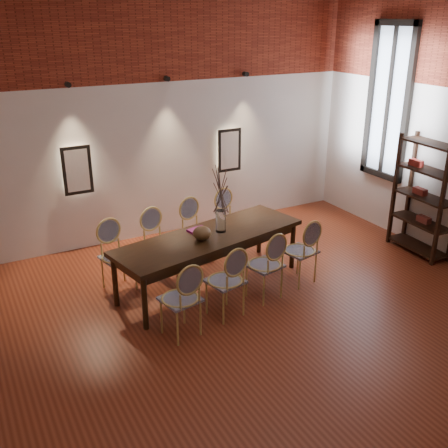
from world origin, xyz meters
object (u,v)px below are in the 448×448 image
chair_near_c (264,265)px  chair_far_c (198,232)px  vase (221,221)px  book (198,230)px  chair_near_a (180,299)px  shelving_rack (424,197)px  chair_near_b (225,281)px  dining_table (210,260)px  chair_far_a (118,257)px  bowl (202,233)px  chair_far_b (160,244)px  chair_near_d (300,251)px  chair_far_d (232,221)px

chair_near_c → chair_far_c: bearing=90.0°
chair_far_c → vase: 0.84m
chair_far_c → book: chair_far_c is taller
chair_near_a → shelving_rack: 4.24m
chair_near_b → chair_far_c: (0.36, 1.53, 0.00)m
chair_far_c → vase: vase is taller
dining_table → chair_far_a: size_ratio=2.84×
vase → bowl: size_ratio=1.25×
chair_near_b → chair_far_a: (-0.94, 1.25, 0.00)m
dining_table → chair_near_a: 1.23m
chair_near_a → bowl: (0.68, 0.82, 0.37)m
dining_table → chair_far_a: chair_far_a is taller
dining_table → chair_far_b: chair_far_b is taller
chair_near_c → dining_table: bearing=115.2°
chair_far_c → chair_near_d: bearing=115.2°
dining_table → book: book is taller
chair_far_d → chair_far_c: bearing=-0.0°
chair_far_a → chair_near_b: bearing=115.2°
chair_far_c → vase: bearing=78.5°
book → chair_far_d: bearing=37.7°
dining_table → vase: 0.56m
chair_far_b → shelving_rack: shelving_rack is taller
book → shelving_rack: size_ratio=0.14×
vase → chair_near_d: bearing=-29.3°
chair_far_d → dining_table: bearing=35.3°
chair_near_d → chair_far_a: (-2.25, 0.98, 0.00)m
chair_near_a → bowl: chair_near_a is taller
chair_far_b → chair_near_b: bearing=90.0°
bowl → book: size_ratio=0.92×
chair_near_b → chair_far_d: size_ratio=1.00×
dining_table → vase: vase is taller
chair_far_a → vase: 1.45m
chair_near_d → shelving_rack: size_ratio=0.52×
dining_table → chair_far_c: chair_far_c is taller
dining_table → chair_near_b: 0.79m
chair_far_b → book: (0.39, -0.43, 0.30)m
chair_near_d → vase: 1.16m
vase → book: (-0.26, 0.15, -0.14)m
chair_far_d → bowl: chair_far_d is taller
chair_near_c → bowl: chair_near_c is taller
bowl → book: bearing=74.7°
book → chair_far_b: bearing=132.3°
chair_near_b → chair_far_d: (1.02, 1.66, 0.00)m
chair_near_c → chair_far_d: same height
chair_near_c → chair_far_b: 1.57m
chair_far_d → book: bearing=25.9°
chair_far_c → bowl: size_ratio=3.92×
chair_near_c → chair_far_a: size_ratio=1.00×
chair_near_a → chair_near_d: (1.96, 0.41, 0.00)m
chair_far_a → chair_far_c: 1.34m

